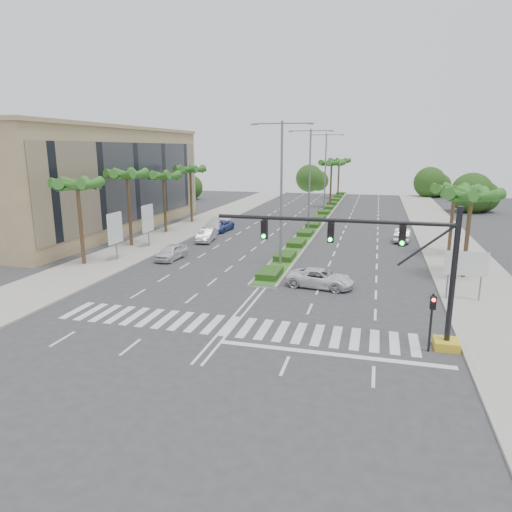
# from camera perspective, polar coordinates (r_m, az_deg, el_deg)

# --- Properties ---
(ground) EXTENTS (160.00, 160.00, 0.00)m
(ground) POSITION_cam_1_polar(r_m,az_deg,el_deg) (26.27, -3.31, -8.74)
(ground) COLOR #333335
(ground) RESTS_ON ground
(footpath_right) EXTENTS (6.00, 120.00, 0.15)m
(footpath_right) POSITION_cam_1_polar(r_m,az_deg,el_deg) (44.84, 24.12, -0.47)
(footpath_right) COLOR gray
(footpath_right) RESTS_ON ground
(footpath_left) EXTENTS (6.00, 120.00, 0.15)m
(footpath_left) POSITION_cam_1_polar(r_m,az_deg,el_deg) (49.78, -12.84, 1.64)
(footpath_left) COLOR gray
(footpath_left) RESTS_ON ground
(median) EXTENTS (2.20, 75.00, 0.20)m
(median) POSITION_cam_1_polar(r_m,az_deg,el_deg) (69.23, 8.38, 5.06)
(median) COLOR gray
(median) RESTS_ON ground
(median_grass) EXTENTS (1.80, 75.00, 0.04)m
(median_grass) POSITION_cam_1_polar(r_m,az_deg,el_deg) (69.22, 8.38, 5.16)
(median_grass) COLOR #255A1F
(median_grass) RESTS_ON median
(building) EXTENTS (12.00, 36.00, 12.00)m
(building) POSITION_cam_1_polar(r_m,az_deg,el_deg) (59.68, -19.78, 8.83)
(building) COLOR tan
(building) RESTS_ON ground
(signal_gantry) EXTENTS (12.60, 1.20, 7.20)m
(signal_gantry) POSITION_cam_1_polar(r_m,az_deg,el_deg) (24.03, 18.11, -2.80)
(signal_gantry) COLOR gold
(signal_gantry) RESTS_ON ground
(pedestrian_signal) EXTENTS (0.28, 0.36, 3.00)m
(pedestrian_signal) POSITION_cam_1_polar(r_m,az_deg,el_deg) (23.93, 21.13, -6.67)
(pedestrian_signal) COLOR black
(pedestrian_signal) RESTS_ON ground
(direction_sign) EXTENTS (2.70, 0.11, 3.40)m
(direction_sign) POSITION_cam_1_polar(r_m,az_deg,el_deg) (32.49, 24.74, -1.10)
(direction_sign) COLOR slate
(direction_sign) RESTS_ON ground
(billboard_near) EXTENTS (0.18, 2.10, 4.35)m
(billboard_near) POSITION_cam_1_polar(r_m,az_deg,el_deg) (42.10, -17.21, 3.29)
(billboard_near) COLOR slate
(billboard_near) RESTS_ON ground
(billboard_far) EXTENTS (0.18, 2.10, 4.35)m
(billboard_far) POSITION_cam_1_polar(r_m,az_deg,el_deg) (47.22, -13.38, 4.55)
(billboard_far) COLOR slate
(billboard_far) RESTS_ON ground
(palm_left_near) EXTENTS (4.57, 4.68, 7.55)m
(palm_left_near) POSITION_cam_1_polar(r_m,az_deg,el_deg) (41.13, -21.43, 7.99)
(palm_left_near) COLOR brown
(palm_left_near) RESTS_ON ground
(palm_left_mid) EXTENTS (4.57, 4.68, 7.95)m
(palm_left_mid) POSITION_cam_1_polar(r_m,az_deg,el_deg) (47.78, -15.80, 9.48)
(palm_left_mid) COLOR brown
(palm_left_mid) RESTS_ON ground
(palm_left_far) EXTENTS (4.57, 4.68, 7.35)m
(palm_left_far) POSITION_cam_1_polar(r_m,az_deg,el_deg) (54.85, -11.49, 9.53)
(palm_left_far) COLOR brown
(palm_left_far) RESTS_ON ground
(palm_left_end) EXTENTS (4.57, 4.68, 7.75)m
(palm_left_end) POSITION_cam_1_polar(r_m,az_deg,el_deg) (62.10, -8.21, 10.43)
(palm_left_end) COLOR brown
(palm_left_end) RESTS_ON ground
(palm_right_near) EXTENTS (4.57, 4.68, 7.05)m
(palm_right_near) POSITION_cam_1_polar(r_m,az_deg,el_deg) (37.91, 25.32, 6.52)
(palm_right_near) COLOR brown
(palm_right_near) RESTS_ON ground
(palm_right_far) EXTENTS (4.57, 4.68, 6.75)m
(palm_right_far) POSITION_cam_1_polar(r_m,az_deg,el_deg) (45.79, 23.56, 7.28)
(palm_right_far) COLOR brown
(palm_right_far) RESTS_ON ground
(palm_median_a) EXTENTS (4.57, 4.68, 8.05)m
(palm_median_a) POSITION_cam_1_polar(r_m,az_deg,el_deg) (78.54, 9.42, 11.17)
(palm_median_a) COLOR brown
(palm_median_a) RESTS_ON ground
(palm_median_b) EXTENTS (4.57, 4.68, 8.05)m
(palm_median_b) POSITION_cam_1_polar(r_m,az_deg,el_deg) (93.47, 10.35, 11.45)
(palm_median_b) COLOR brown
(palm_median_b) RESTS_ON ground
(streetlight_near) EXTENTS (5.10, 0.25, 12.00)m
(streetlight_near) POSITION_cam_1_polar(r_m,az_deg,el_deg) (38.02, 3.19, 8.69)
(streetlight_near) COLOR slate
(streetlight_near) RESTS_ON ground
(streetlight_mid) EXTENTS (5.10, 0.25, 12.00)m
(streetlight_mid) POSITION_cam_1_polar(r_m,az_deg,el_deg) (53.75, 6.72, 9.97)
(streetlight_mid) COLOR slate
(streetlight_mid) RESTS_ON ground
(streetlight_far) EXTENTS (5.10, 0.25, 12.00)m
(streetlight_far) POSITION_cam_1_polar(r_m,az_deg,el_deg) (69.61, 8.66, 10.65)
(streetlight_far) COLOR slate
(streetlight_far) RESTS_ON ground
(car_parked_a) EXTENTS (1.95, 4.16, 1.38)m
(car_parked_a) POSITION_cam_1_polar(r_m,az_deg,el_deg) (42.06, -10.56, 0.49)
(car_parked_a) COLOR silver
(car_parked_a) RESTS_ON ground
(car_parked_b) EXTENTS (1.97, 4.37, 1.39)m
(car_parked_b) POSITION_cam_1_polar(r_m,az_deg,el_deg) (49.71, -6.22, 2.61)
(car_parked_b) COLOR #BCBBC1
(car_parked_b) RESTS_ON ground
(car_parked_c) EXTENTS (2.47, 4.78, 1.29)m
(car_parked_c) POSITION_cam_1_polar(r_m,az_deg,el_deg) (55.80, -4.51, 3.76)
(car_parked_c) COLOR #2E438F
(car_parked_c) RESTS_ON ground
(car_parked_d) EXTENTS (2.67, 5.22, 1.45)m
(car_parked_d) POSITION_cam_1_polar(r_m,az_deg,el_deg) (55.73, -5.25, 3.82)
(car_parked_d) COLOR silver
(car_parked_d) RESTS_ON ground
(car_crossing) EXTENTS (5.08, 2.89, 1.34)m
(car_crossing) POSITION_cam_1_polar(r_m,az_deg,el_deg) (33.43, 8.08, -2.77)
(car_crossing) COLOR silver
(car_crossing) RESTS_ON ground
(car_right) EXTENTS (1.98, 4.57, 1.46)m
(car_right) POSITION_cam_1_polar(r_m,az_deg,el_deg) (51.91, 17.83, 2.54)
(car_right) COLOR #BBBABF
(car_right) RESTS_ON ground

